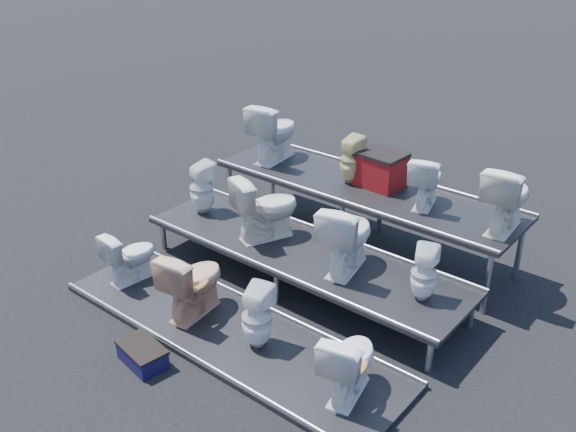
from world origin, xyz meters
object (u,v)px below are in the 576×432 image
Objects in this scene: toilet_6 at (347,236)px; toilet_11 at (507,197)px; toilet_2 at (257,317)px; red_crate at (380,171)px; toilet_4 at (202,188)px; toilet_1 at (193,281)px; toilet_0 at (130,256)px; toilet_7 at (424,274)px; toilet_3 at (349,361)px; toilet_9 at (351,160)px; step_stool at (143,356)px; toilet_10 at (426,180)px; toilet_5 at (266,207)px; toilet_8 at (274,131)px.

toilet_11 reaches higher than toilet_6.
red_crate is at bearing -96.96° from toilet_2.
toilet_1 is at bearing 141.32° from toilet_4.
toilet_0 is 2.64m from toilet_6.
toilet_0 is 1.07× the size of toilet_7.
toilet_3 is 1.14× the size of toilet_9.
toilet_0 is at bearing -12.28° from toilet_3.
toilet_6 is at bearing -67.92° from red_crate.
toilet_3 reaches higher than toilet_2.
step_stool is (-0.76, -0.90, -0.32)m from toilet_2.
toilet_3 is at bearing 167.41° from toilet_4.
toilet_10 is (2.50, 2.60, 0.80)m from toilet_0.
toilet_8 is (-0.97, 1.30, 0.41)m from toilet_5.
toilet_10 is (0.45, 2.60, 0.77)m from toilet_2.
toilet_2 is 1.70m from toilet_5.
red_crate is at bearing -132.53° from toilet_4.
toilet_4 is 2.32m from toilet_6.
toilet_11 is at bearing -131.89° from toilet_2.
toilet_5 is 1.38m from toilet_9.
toilet_0 is at bearing 18.39° from toilet_6.
toilet_6 reaches higher than toilet_1.
toilet_2 is (0.94, 0.00, -0.05)m from toilet_1.
toilet_4 reaches higher than toilet_0.
toilet_8 is 1.07× the size of toilet_11.
step_stool is at bearing 94.42° from toilet_1.
toilet_10 is at bearing -143.99° from toilet_4.
toilet_9 is 0.41m from red_crate.
toilet_3 is 4.13m from toilet_8.
toilet_1 is 3.62m from toilet_11.
toilet_4 is at bearing 16.06° from toilet_11.
toilet_5 reaches higher than toilet_2.
toilet_11 reaches higher than step_stool.
toilet_2 is 0.84× the size of toilet_6.
toilet_0 is 0.93× the size of toilet_4.
toilet_9 reaches higher than toilet_1.
toilet_5 is 0.96× the size of toilet_8.
toilet_0 is at bearing 81.39° from toilet_8.
toilet_8 is at bearing -39.70° from toilet_7.
toilet_8 is 1.48× the size of red_crate.
toilet_11 is 1.75m from red_crate.
toilet_8 reaches higher than toilet_1.
toilet_2 is 1.22m from step_stool.
toilet_0 is 0.79× the size of toilet_6.
toilet_1 is 2.08m from toilet_3.
toilet_6 is at bearing -170.82° from toilet_4.
red_crate is (-1.45, 1.45, 0.30)m from toilet_7.
toilet_1 is at bearing 110.32° from step_stool.
toilet_6 is 1.84m from toilet_11.
red_crate is (1.84, 1.45, 0.25)m from toilet_4.
toilet_10 reaches higher than toilet_9.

